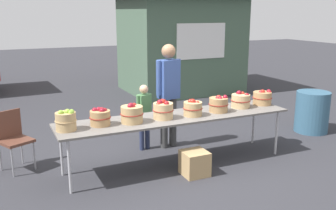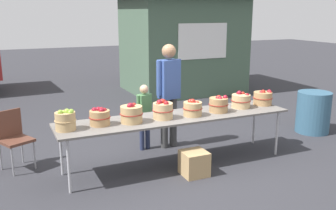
# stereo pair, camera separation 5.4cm
# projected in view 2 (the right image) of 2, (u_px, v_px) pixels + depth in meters

# --- Properties ---
(ground_plane) EXTENTS (40.00, 40.00, 0.00)m
(ground_plane) POSITION_uv_depth(u_px,v_px,m) (176.00, 164.00, 5.75)
(ground_plane) COLOR #2D2D33
(market_table) EXTENTS (3.50, 0.76, 0.75)m
(market_table) POSITION_uv_depth(u_px,v_px,m) (176.00, 118.00, 5.58)
(market_table) COLOR slate
(market_table) RESTS_ON ground
(apple_basket_green_0) EXTENTS (0.28, 0.28, 0.29)m
(apple_basket_green_0) POSITION_uv_depth(u_px,v_px,m) (66.00, 120.00, 4.89)
(apple_basket_green_0) COLOR tan
(apple_basket_green_0) RESTS_ON market_table
(apple_basket_red_0) EXTENTS (0.29, 0.29, 0.25)m
(apple_basket_red_0) POSITION_uv_depth(u_px,v_px,m) (100.00, 117.00, 5.11)
(apple_basket_red_0) COLOR #A87F51
(apple_basket_red_0) RESTS_ON market_table
(apple_basket_red_1) EXTENTS (0.32, 0.32, 0.29)m
(apple_basket_red_1) POSITION_uv_depth(u_px,v_px,m) (131.00, 114.00, 5.22)
(apple_basket_red_1) COLOR tan
(apple_basket_red_1) RESTS_ON market_table
(apple_basket_red_2) EXTENTS (0.30, 0.30, 0.28)m
(apple_basket_red_2) POSITION_uv_depth(u_px,v_px,m) (163.00, 110.00, 5.42)
(apple_basket_red_2) COLOR tan
(apple_basket_red_2) RESTS_ON market_table
(apple_basket_red_3) EXTENTS (0.29, 0.29, 0.25)m
(apple_basket_red_3) POSITION_uv_depth(u_px,v_px,m) (193.00, 108.00, 5.57)
(apple_basket_red_3) COLOR tan
(apple_basket_red_3) RESTS_ON market_table
(apple_basket_red_4) EXTENTS (0.30, 0.30, 0.26)m
(apple_basket_red_4) POSITION_uv_depth(u_px,v_px,m) (219.00, 104.00, 5.78)
(apple_basket_red_4) COLOR #A87F51
(apple_basket_red_4) RESTS_ON market_table
(apple_basket_red_5) EXTENTS (0.31, 0.31, 0.27)m
(apple_basket_red_5) POSITION_uv_depth(u_px,v_px,m) (241.00, 101.00, 6.04)
(apple_basket_red_5) COLOR tan
(apple_basket_red_5) RESTS_ON market_table
(apple_basket_red_6) EXTENTS (0.32, 0.32, 0.25)m
(apple_basket_red_6) POSITION_uv_depth(u_px,v_px,m) (263.00, 98.00, 6.23)
(apple_basket_red_6) COLOR #A87F51
(apple_basket_red_6) RESTS_ON market_table
(vendor_adult) EXTENTS (0.45, 0.27, 1.73)m
(vendor_adult) POSITION_uv_depth(u_px,v_px,m) (169.00, 88.00, 6.25)
(vendor_adult) COLOR #3F3F3F
(vendor_adult) RESTS_ON ground
(child_customer) EXTENTS (0.28, 0.19, 1.09)m
(child_customer) POSITION_uv_depth(u_px,v_px,m) (144.00, 112.00, 6.22)
(child_customer) COLOR #262D4C
(child_customer) RESTS_ON ground
(food_kiosk) EXTENTS (3.52, 2.92, 2.74)m
(food_kiosk) POSITION_uv_depth(u_px,v_px,m) (182.00, 42.00, 10.81)
(food_kiosk) COLOR #47604C
(food_kiosk) RESTS_ON ground
(folding_chair) EXTENTS (0.54, 0.54, 0.86)m
(folding_chair) POSITION_uv_depth(u_px,v_px,m) (13.00, 135.00, 5.48)
(folding_chair) COLOR brown
(folding_chair) RESTS_ON ground
(trash_barrel) EXTENTS (0.62, 0.62, 0.78)m
(trash_barrel) POSITION_uv_depth(u_px,v_px,m) (313.00, 112.00, 7.19)
(trash_barrel) COLOR #335972
(trash_barrel) RESTS_ON ground
(produce_crate) EXTENTS (0.35, 0.35, 0.35)m
(produce_crate) POSITION_uv_depth(u_px,v_px,m) (194.00, 163.00, 5.33)
(produce_crate) COLOR tan
(produce_crate) RESTS_ON ground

